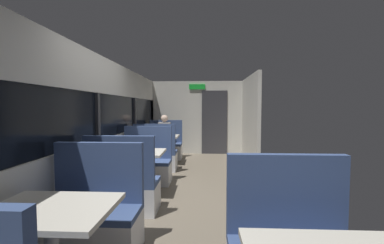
% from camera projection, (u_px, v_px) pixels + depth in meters
% --- Properties ---
extents(ground_plane, '(3.30, 9.20, 0.02)m').
position_uv_depth(ground_plane, '(189.00, 203.00, 3.94)').
color(ground_plane, '#665B4C').
extents(carriage_window_panel_left, '(0.09, 8.48, 2.30)m').
position_uv_depth(carriage_window_panel_left, '(96.00, 131.00, 3.95)').
color(carriage_window_panel_left, beige).
rests_on(carriage_window_panel_left, ground_plane).
extents(carriage_end_bulkhead, '(2.90, 0.11, 2.30)m').
position_uv_depth(carriage_end_bulkhead, '(199.00, 118.00, 8.06)').
color(carriage_end_bulkhead, beige).
rests_on(carriage_end_bulkhead, ground_plane).
extents(carriage_aisle_panel_right, '(0.08, 2.40, 2.30)m').
position_uv_depth(carriage_aisle_panel_right, '(250.00, 119.00, 6.80)').
color(carriage_aisle_panel_right, beige).
rests_on(carriage_aisle_panel_right, ground_plane).
extents(dining_table_near_window, '(0.90, 0.70, 0.74)m').
position_uv_depth(dining_table_near_window, '(51.00, 221.00, 1.87)').
color(dining_table_near_window, '#9E9EA3').
rests_on(dining_table_near_window, ground_plane).
extents(bench_near_window_facing_entry, '(0.95, 0.50, 1.10)m').
position_uv_depth(bench_near_window_facing_entry, '(93.00, 220.00, 2.58)').
color(bench_near_window_facing_entry, silver).
rests_on(bench_near_window_facing_entry, ground_plane).
extents(dining_table_mid_window, '(0.90, 0.70, 0.74)m').
position_uv_depth(dining_table_mid_window, '(137.00, 157.00, 4.22)').
color(dining_table_mid_window, '#9E9EA3').
rests_on(dining_table_mid_window, ground_plane).
extents(bench_mid_window_facing_end, '(0.95, 0.50, 1.10)m').
position_uv_depth(bench_mid_window_facing_end, '(124.00, 189.00, 3.54)').
color(bench_mid_window_facing_end, silver).
rests_on(bench_mid_window_facing_end, ground_plane).
extents(bench_mid_window_facing_entry, '(0.95, 0.50, 1.10)m').
position_uv_depth(bench_mid_window_facing_entry, '(146.00, 166.00, 4.94)').
color(bench_mid_window_facing_entry, silver).
rests_on(bench_mid_window_facing_entry, ground_plane).
extents(dining_table_far_window, '(0.90, 0.70, 0.74)m').
position_uv_depth(dining_table_far_window, '(161.00, 139.00, 6.58)').
color(dining_table_far_window, '#9E9EA3').
rests_on(dining_table_far_window, ground_plane).
extents(bench_far_window_facing_end, '(0.95, 0.50, 1.10)m').
position_uv_depth(bench_far_window_facing_end, '(156.00, 156.00, 5.90)').
color(bench_far_window_facing_end, silver).
rests_on(bench_far_window_facing_end, ground_plane).
extents(bench_far_window_facing_entry, '(0.95, 0.50, 1.10)m').
position_uv_depth(bench_far_window_facing_entry, '(165.00, 147.00, 7.30)').
color(bench_far_window_facing_entry, silver).
rests_on(bench_far_window_facing_entry, ground_plane).
extents(seated_passenger, '(0.47, 0.55, 1.26)m').
position_uv_depth(seated_passenger, '(165.00, 140.00, 7.21)').
color(seated_passenger, '#26262D').
rests_on(seated_passenger, ground_plane).
extents(coffee_cup_primary, '(0.07, 0.07, 0.09)m').
position_uv_depth(coffee_cup_primary, '(159.00, 134.00, 6.43)').
color(coffee_cup_primary, white).
rests_on(coffee_cup_primary, dining_table_far_window).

